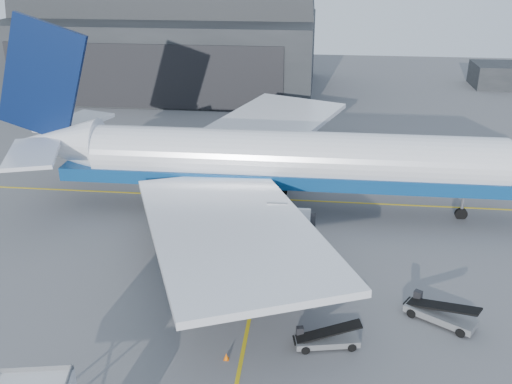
# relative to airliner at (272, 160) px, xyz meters

# --- Properties ---
(ground) EXTENTS (200.00, 200.00, 0.00)m
(ground) POSITION_rel_airliner_xyz_m (-0.06, -17.59, -5.04)
(ground) COLOR #565659
(ground) RESTS_ON ground
(taxi_lines) EXTENTS (80.00, 42.12, 0.02)m
(taxi_lines) POSITION_rel_airliner_xyz_m (-0.06, -4.92, -5.03)
(taxi_lines) COLOR gold
(taxi_lines) RESTS_ON ground
(hangar) EXTENTS (50.00, 28.30, 28.00)m
(hangar) POSITION_rel_airliner_xyz_m (-22.06, 47.36, 4.50)
(hangar) COLOR black
(hangar) RESTS_ON ground
(distant_bldg_a) EXTENTS (14.00, 8.00, 4.00)m
(distant_bldg_a) POSITION_rel_airliner_xyz_m (37.94, 54.41, -5.04)
(distant_bldg_a) COLOR black
(distant_bldg_a) RESTS_ON ground
(airliner) EXTENTS (51.30, 49.75, 18.00)m
(airliner) POSITION_rel_airliner_xyz_m (0.00, 0.00, 0.00)
(airliner) COLOR white
(airliner) RESTS_ON ground
(pushback_tug) EXTENTS (3.84, 2.34, 1.74)m
(pushback_tug) POSITION_rel_airliner_xyz_m (-1.38, -10.95, -4.38)
(pushback_tug) COLOR black
(pushback_tug) RESTS_ON ground
(belt_loader_a) EXTENTS (4.36, 2.15, 1.63)m
(belt_loader_a) POSITION_rel_airliner_xyz_m (5.06, -19.49, -4.53)
(belt_loader_a) COLOR slate
(belt_loader_a) RESTS_ON ground
(belt_loader_b) EXTENTS (4.76, 3.81, 1.88)m
(belt_loader_b) POSITION_rel_airliner_xyz_m (12.63, -16.10, -4.46)
(belt_loader_b) COLOR slate
(belt_loader_b) RESTS_ON ground
(traffic_cone) EXTENTS (0.32, 0.32, 0.46)m
(traffic_cone) POSITION_rel_airliner_xyz_m (-0.98, -21.45, -4.82)
(traffic_cone) COLOR #EA5F07
(traffic_cone) RESTS_ON ground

